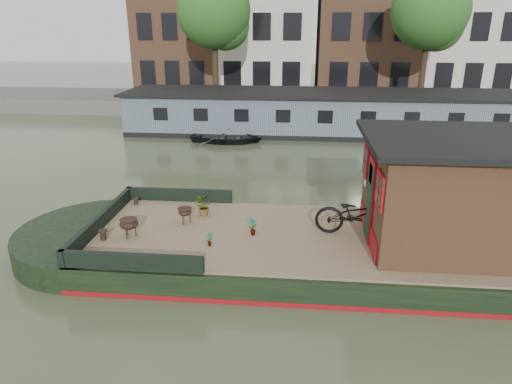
# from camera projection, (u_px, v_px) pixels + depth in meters

# --- Properties ---
(ground) EXTENTS (120.00, 120.00, 0.00)m
(ground) POSITION_uv_depth(u_px,v_px,m) (346.00, 262.00, 10.79)
(ground) COLOR #343D26
(ground) RESTS_ON ground
(houseboat_hull) EXTENTS (14.01, 4.02, 0.60)m
(houseboat_hull) POSITION_uv_depth(u_px,v_px,m) (290.00, 249.00, 10.82)
(houseboat_hull) COLOR black
(houseboat_hull) RESTS_ON ground
(houseboat_deck) EXTENTS (11.80, 3.80, 0.05)m
(houseboat_deck) POSITION_uv_depth(u_px,v_px,m) (348.00, 238.00, 10.58)
(houseboat_deck) COLOR #79614A
(houseboat_deck) RESTS_ON houseboat_hull
(bow_bulwark) EXTENTS (3.00, 4.00, 0.35)m
(bow_bulwark) POSITION_uv_depth(u_px,v_px,m) (135.00, 222.00, 10.96)
(bow_bulwark) COLOR black
(bow_bulwark) RESTS_ON houseboat_deck
(cabin) EXTENTS (4.00, 3.50, 2.42)m
(cabin) POSITION_uv_depth(u_px,v_px,m) (453.00, 190.00, 9.95)
(cabin) COLOR #301C12
(cabin) RESTS_ON houseboat_deck
(bicycle) EXTENTS (2.01, 0.85, 1.03)m
(bicycle) POSITION_uv_depth(u_px,v_px,m) (358.00, 214.00, 10.52)
(bicycle) COLOR black
(bicycle) RESTS_ON houseboat_deck
(potted_plant_a) EXTENTS (0.27, 0.23, 0.43)m
(potted_plant_a) POSITION_uv_depth(u_px,v_px,m) (253.00, 227.00, 10.61)
(potted_plant_a) COLOR #9C522C
(potted_plant_a) RESTS_ON houseboat_deck
(potted_plant_c) EXTENTS (0.45, 0.40, 0.48)m
(potted_plant_c) POSITION_uv_depth(u_px,v_px,m) (203.00, 207.00, 11.71)
(potted_plant_c) COLOR #AB4D31
(potted_plant_c) RESTS_ON houseboat_deck
(potted_plant_e) EXTENTS (0.19, 0.18, 0.30)m
(potted_plant_e) POSITION_uv_depth(u_px,v_px,m) (209.00, 240.00, 10.10)
(potted_plant_e) COLOR #A33D2F
(potted_plant_e) RESTS_ON houseboat_deck
(brazier_front) EXTENTS (0.56, 0.56, 0.46)m
(brazier_front) POSITION_uv_depth(u_px,v_px,m) (129.00, 228.00, 10.49)
(brazier_front) COLOR black
(brazier_front) RESTS_ON houseboat_deck
(brazier_rear) EXTENTS (0.48, 0.48, 0.40)m
(brazier_rear) POSITION_uv_depth(u_px,v_px,m) (185.00, 215.00, 11.27)
(brazier_rear) COLOR black
(brazier_rear) RESTS_ON houseboat_deck
(bollard_port) EXTENTS (0.16, 0.16, 0.19)m
(bollard_port) POSITION_uv_depth(u_px,v_px,m) (136.00, 201.00, 12.46)
(bollard_port) COLOR black
(bollard_port) RESTS_ON houseboat_deck
(bollard_stbd) EXTENTS (0.20, 0.20, 0.23)m
(bollard_stbd) POSITION_uv_depth(u_px,v_px,m) (103.00, 235.00, 10.41)
(bollard_stbd) COLOR black
(bollard_stbd) RESTS_ON houseboat_deck
(dinghy) EXTENTS (3.60, 2.68, 0.71)m
(dinghy) POSITION_uv_depth(u_px,v_px,m) (227.00, 134.00, 21.84)
(dinghy) COLOR black
(dinghy) RESTS_ON ground
(far_houseboat) EXTENTS (20.40, 4.40, 2.11)m
(far_houseboat) POSITION_uv_depth(u_px,v_px,m) (323.00, 114.00, 23.55)
(far_houseboat) COLOR slate
(far_houseboat) RESTS_ON ground
(quay) EXTENTS (60.00, 6.00, 0.90)m
(quay) POSITION_uv_depth(u_px,v_px,m) (319.00, 104.00, 29.80)
(quay) COLOR #47443F
(quay) RESTS_ON ground
(tree_left) EXTENTS (4.40, 4.40, 7.40)m
(tree_left) POSITION_uv_depth(u_px,v_px,m) (216.00, 14.00, 27.17)
(tree_left) COLOR #332316
(tree_left) RESTS_ON quay
(tree_right) EXTENTS (4.40, 4.40, 7.40)m
(tree_right) POSITION_uv_depth(u_px,v_px,m) (432.00, 14.00, 26.05)
(tree_right) COLOR #332316
(tree_right) RESTS_ON quay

